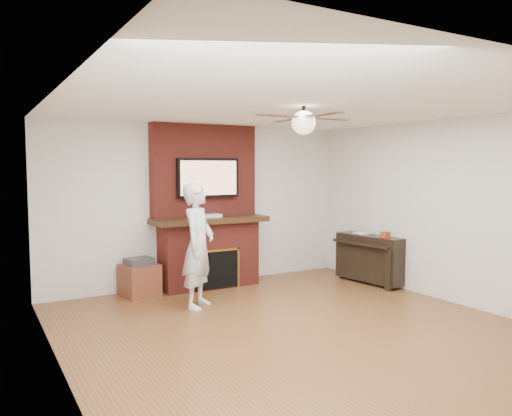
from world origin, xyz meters
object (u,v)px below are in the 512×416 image
side_table (140,278)px  piano (370,257)px  fireplace (207,222)px  person (198,245)px

side_table → piano: piano is taller
fireplace → person: bearing=-120.0°
fireplace → side_table: fireplace is taller
side_table → fireplace: bearing=-6.8°
side_table → piano: size_ratio=0.45×
fireplace → side_table: size_ratio=4.55×
fireplace → person: (-0.60, -1.04, -0.17)m
fireplace → piano: size_ratio=2.07×
fireplace → piano: bearing=-26.0°
person → fireplace: bearing=13.9°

